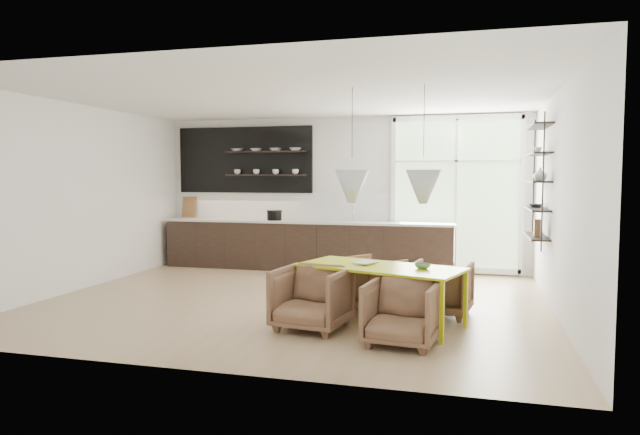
{
  "coord_description": "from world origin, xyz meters",
  "views": [
    {
      "loc": [
        2.44,
        -7.64,
        1.78
      ],
      "look_at": [
        0.23,
        0.6,
        1.16
      ],
      "focal_mm": 32.0,
      "sensor_mm": 36.0,
      "label": 1
    }
  ],
  "objects_px": {
    "armchair_back_right": "(441,288)",
    "armchair_back_left": "(370,283)",
    "armchair_front_right": "(402,313)",
    "dining_table": "(380,270)",
    "armchair_front_left": "(312,298)",
    "wire_stool": "(301,301)"
  },
  "relations": [
    {
      "from": "armchair_back_left",
      "to": "armchair_front_right",
      "type": "bearing_deg",
      "value": 146.54
    },
    {
      "from": "armchair_front_left",
      "to": "armchair_front_right",
      "type": "height_order",
      "value": "armchair_front_left"
    },
    {
      "from": "armchair_front_left",
      "to": "armchair_back_left",
      "type": "bearing_deg",
      "value": 78.0
    },
    {
      "from": "dining_table",
      "to": "armchair_back_left",
      "type": "height_order",
      "value": "dining_table"
    },
    {
      "from": "armchair_back_right",
      "to": "armchair_front_left",
      "type": "bearing_deg",
      "value": 46.07
    },
    {
      "from": "armchair_front_left",
      "to": "wire_stool",
      "type": "xyz_separation_m",
      "value": [
        -0.23,
        0.35,
        -0.12
      ]
    },
    {
      "from": "dining_table",
      "to": "armchair_back_right",
      "type": "bearing_deg",
      "value": 61.29
    },
    {
      "from": "armchair_back_left",
      "to": "wire_stool",
      "type": "distance_m",
      "value": 1.12
    },
    {
      "from": "dining_table",
      "to": "armchair_back_left",
      "type": "xyz_separation_m",
      "value": [
        -0.26,
        0.79,
        -0.31
      ]
    },
    {
      "from": "armchair_front_left",
      "to": "dining_table",
      "type": "bearing_deg",
      "value": 39.79
    },
    {
      "from": "dining_table",
      "to": "armchair_front_right",
      "type": "distance_m",
      "value": 0.92
    },
    {
      "from": "dining_table",
      "to": "armchair_back_left",
      "type": "bearing_deg",
      "value": 125.84
    },
    {
      "from": "armchair_back_left",
      "to": "armchair_back_right",
      "type": "relative_size",
      "value": 1.01
    },
    {
      "from": "dining_table",
      "to": "wire_stool",
      "type": "height_order",
      "value": "dining_table"
    },
    {
      "from": "armchair_back_left",
      "to": "armchair_front_right",
      "type": "height_order",
      "value": "armchair_back_left"
    },
    {
      "from": "armchair_back_right",
      "to": "armchair_back_left",
      "type": "bearing_deg",
      "value": 0.65
    },
    {
      "from": "armchair_front_right",
      "to": "armchair_back_right",
      "type": "bearing_deg",
      "value": 83.89
    },
    {
      "from": "armchair_back_left",
      "to": "armchair_front_left",
      "type": "xyz_separation_m",
      "value": [
        -0.46,
        -1.23,
        0.02
      ]
    },
    {
      "from": "armchair_front_left",
      "to": "armchair_front_right",
      "type": "relative_size",
      "value": 1.08
    },
    {
      "from": "armchair_back_left",
      "to": "armchair_back_right",
      "type": "height_order",
      "value": "armchair_back_left"
    },
    {
      "from": "dining_table",
      "to": "armchair_back_right",
      "type": "xyz_separation_m",
      "value": [
        0.69,
        0.66,
        -0.32
      ]
    },
    {
      "from": "armchair_back_left",
      "to": "armchair_back_right",
      "type": "xyz_separation_m",
      "value": [
        0.95,
        -0.13,
        -0.0
      ]
    }
  ]
}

